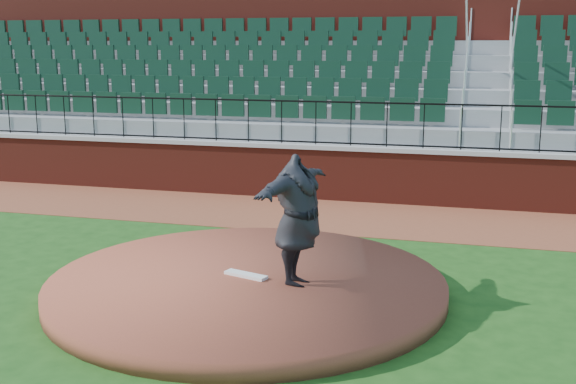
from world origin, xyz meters
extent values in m
plane|color=#1A4714|center=(0.00, 0.00, 0.00)|extent=(90.00, 90.00, 0.00)
cube|color=brown|center=(0.00, 5.40, 0.01)|extent=(34.00, 3.20, 0.01)
cube|color=maroon|center=(0.00, 7.00, 0.60)|extent=(34.00, 0.35, 1.20)
cube|color=#B7B7B7|center=(0.00, 7.00, 1.25)|extent=(34.00, 0.45, 0.10)
cube|color=maroon|center=(0.00, 12.52, 2.75)|extent=(34.00, 0.50, 5.50)
cylinder|color=brown|center=(-0.29, 0.25, 0.12)|extent=(5.82, 5.82, 0.25)
cube|color=white|center=(-0.31, 0.29, 0.27)|extent=(0.70, 0.36, 0.05)
imported|color=black|center=(0.51, 0.16, 1.19)|extent=(0.90, 2.37, 1.88)
camera|label=1|loc=(2.96, -9.32, 3.62)|focal=44.83mm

